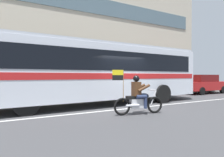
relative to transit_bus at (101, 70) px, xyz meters
The scene contains 7 objects.
ground_plane 2.35m from the transit_bus, 58.01° to the right, with size 60.00×60.00×0.00m, color #3D3D3F.
sidewalk_curb 4.37m from the transit_bus, 79.19° to the left, with size 28.00×3.80×0.15m, color gray.
lane_center_stripe 2.70m from the transit_bus, 67.43° to the right, with size 26.60×0.14×0.01m, color silver.
office_building_facade 7.16m from the transit_bus, 83.13° to the left, with size 28.00×0.89×10.79m.
transit_bus is the anchor object (origin of this frame).
motorcycle_with_rider 3.34m from the transit_bus, 87.03° to the right, with size 2.16×0.72×1.78m.
parked_sedan_curbside 10.80m from the transit_bus, ahead, with size 4.66×1.88×1.64m.
Camera 1 is at (-5.30, -8.08, 1.55)m, focal length 30.84 mm.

